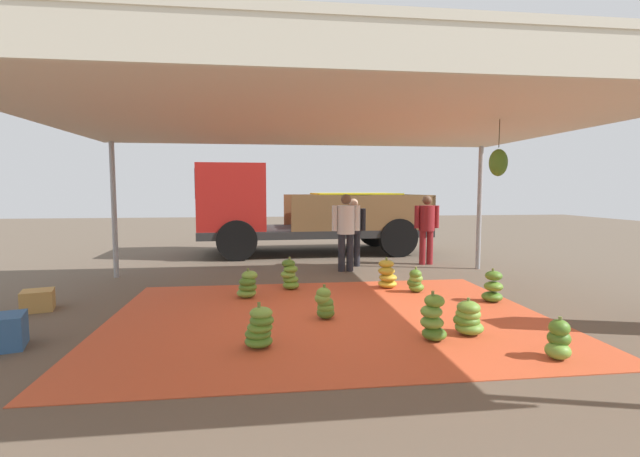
# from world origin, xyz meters

# --- Properties ---
(ground_plane) EXTENTS (40.00, 40.00, 0.00)m
(ground_plane) POSITION_xyz_m (0.00, 3.00, 0.00)
(ground_plane) COLOR brown
(tarp_orange) EXTENTS (5.91, 4.44, 0.01)m
(tarp_orange) POSITION_xyz_m (0.00, 0.00, 0.01)
(tarp_orange) COLOR #D1512D
(tarp_orange) RESTS_ON ground
(tent_canopy) EXTENTS (8.00, 7.00, 2.73)m
(tent_canopy) POSITION_xyz_m (0.01, -0.09, 2.66)
(tent_canopy) COLOR #9EA0A5
(tent_canopy) RESTS_ON ground
(banana_bunch_0) EXTENTS (0.35, 0.33, 0.47)m
(banana_bunch_0) POSITION_xyz_m (-0.07, -0.09, 0.21)
(banana_bunch_0) COLOR #477523
(banana_bunch_0) RESTS_ON tarp_orange
(banana_bunch_1) EXTENTS (0.37, 0.38, 0.57)m
(banana_bunch_1) POSITION_xyz_m (1.06, -1.08, 0.25)
(banana_bunch_1) COLOR #477523
(banana_bunch_1) RESTS_ON tarp_orange
(banana_bunch_2) EXTENTS (0.43, 0.43, 0.52)m
(banana_bunch_2) POSITION_xyz_m (2.64, 0.50, 0.23)
(banana_bunch_2) COLOR #518428
(banana_bunch_2) RESTS_ON tarp_orange
(banana_bunch_3) EXTENTS (0.43, 0.44, 0.44)m
(banana_bunch_3) POSITION_xyz_m (1.55, -0.94, 0.20)
(banana_bunch_3) COLOR #6B9E38
(banana_bunch_3) RESTS_ON tarp_orange
(banana_bunch_4) EXTENTS (0.38, 0.38, 0.48)m
(banana_bunch_4) POSITION_xyz_m (-1.14, 1.23, 0.21)
(banana_bunch_4) COLOR #6B9E38
(banana_bunch_4) RESTS_ON tarp_orange
(banana_bunch_5) EXTENTS (0.35, 0.33, 0.43)m
(banana_bunch_5) POSITION_xyz_m (1.67, 1.27, 0.19)
(banana_bunch_5) COLOR #60932D
(banana_bunch_5) RESTS_ON tarp_orange
(banana_bunch_6) EXTENTS (0.47, 0.48, 0.55)m
(banana_bunch_6) POSITION_xyz_m (1.28, 1.65, 0.24)
(banana_bunch_6) COLOR gold
(banana_bunch_6) RESTS_ON tarp_orange
(banana_bunch_7) EXTENTS (0.41, 0.41, 0.57)m
(banana_bunch_7) POSITION_xyz_m (-0.43, 1.76, 0.25)
(banana_bunch_7) COLOR #60932D
(banana_bunch_7) RESTS_ON tarp_orange
(banana_bunch_8) EXTENTS (0.34, 0.34, 0.44)m
(banana_bunch_8) POSITION_xyz_m (2.12, -1.80, 0.20)
(banana_bunch_8) COLOR #6B9E38
(banana_bunch_8) RESTS_ON tarp_orange
(banana_bunch_9) EXTENTS (0.39, 0.39, 0.50)m
(banana_bunch_9) POSITION_xyz_m (-0.93, -1.08, 0.22)
(banana_bunch_9) COLOR #518428
(banana_bunch_9) RESTS_ON tarp_orange
(cargo_truck_main) EXTENTS (6.15, 2.65, 2.40)m
(cargo_truck_main) POSITION_xyz_m (0.16, 6.30, 1.17)
(cargo_truck_main) COLOR #2D2D2D
(cargo_truck_main) RESTS_ON ground
(worker_0) EXTENTS (0.56, 0.35, 1.54)m
(worker_0) POSITION_xyz_m (1.14, 3.98, 0.90)
(worker_0) COLOR #26262D
(worker_0) RESTS_ON ground
(worker_1) EXTENTS (0.60, 0.37, 1.65)m
(worker_1) POSITION_xyz_m (0.86, 3.38, 0.96)
(worker_1) COLOR #26262D
(worker_1) RESTS_ON ground
(worker_2) EXTENTS (0.59, 0.36, 1.61)m
(worker_2) POSITION_xyz_m (2.88, 4.03, 0.94)
(worker_2) COLOR maroon
(worker_2) RESTS_ON ground
(crate_0) EXTENTS (0.50, 0.49, 0.30)m
(crate_0) POSITION_xyz_m (-4.13, 0.87, 0.15)
(crate_0) COLOR #B78947
(crate_0) RESTS_ON ground
(crate_1) EXTENTS (0.55, 0.54, 0.37)m
(crate_1) POSITION_xyz_m (-3.74, -0.76, 0.19)
(crate_1) COLOR #335B8E
(crate_1) RESTS_ON ground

